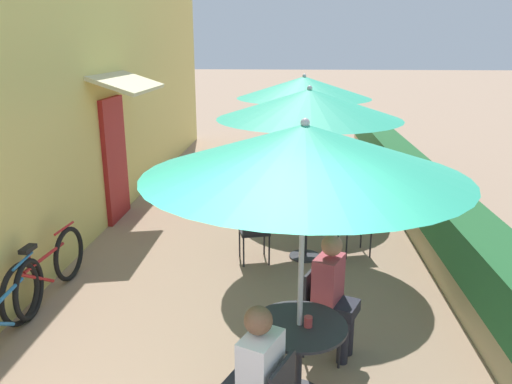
{
  "coord_description": "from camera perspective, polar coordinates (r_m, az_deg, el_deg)",
  "views": [
    {
      "loc": [
        0.62,
        -1.91,
        2.95
      ],
      "look_at": [
        0.15,
        4.63,
        1.0
      ],
      "focal_mm": 35.0,
      "sensor_mm": 36.0,
      "label": 1
    }
  ],
  "objects": [
    {
      "name": "seated_patron_near_left",
      "position": [
        4.9,
        8.83,
        -11.14
      ],
      "size": [
        0.49,
        0.45,
        1.25
      ],
      "rotation": [
        0.0,
        0.0,
        4.3
      ],
      "color": "#23232D",
      "rests_on": "ground_plane"
    },
    {
      "name": "cafe_chair_near_left",
      "position": [
        5.01,
        7.5,
        -12.62
      ],
      "size": [
        0.53,
        0.53,
        0.87
      ],
      "rotation": [
        0.0,
        0.0,
        4.3
      ],
      "color": "#232328",
      "rests_on": "ground_plane"
    },
    {
      "name": "cafe_facade_wall",
      "position": [
        9.31,
        -16.05,
        10.63
      ],
      "size": [
        0.98,
        13.89,
        4.2
      ],
      "color": "#E0CC6B",
      "rests_on": "ground_plane"
    },
    {
      "name": "cafe_chair_far_right",
      "position": [
        10.25,
        7.37,
        2.69
      ],
      "size": [
        0.56,
        0.56,
        0.87
      ],
      "rotation": [
        0.0,
        0.0,
        10.34
      ],
      "color": "#232328",
      "rests_on": "ground_plane"
    },
    {
      "name": "patio_table_far",
      "position": [
        9.61,
        5.23,
        1.92
      ],
      "size": [
        0.8,
        0.8,
        0.72
      ],
      "color": "#28282D",
      "rests_on": "ground_plane"
    },
    {
      "name": "coffee_cup_mid",
      "position": [
        7.03,
        6.48,
        -1.64
      ],
      "size": [
        0.07,
        0.07,
        0.09
      ],
      "color": "white",
      "rests_on": "patio_table_mid"
    },
    {
      "name": "planter_hedge",
      "position": [
        9.32,
        17.16,
        0.81
      ],
      "size": [
        0.6,
        12.89,
        1.01
      ],
      "color": "tan",
      "rests_on": "ground_plane"
    },
    {
      "name": "bicycle_second",
      "position": [
        6.47,
        -22.85,
        -8.34
      ],
      "size": [
        0.17,
        1.79,
        0.8
      ],
      "rotation": [
        0.0,
        0.0,
        -0.06
      ],
      "color": "black",
      "rests_on": "ground_plane"
    },
    {
      "name": "coffee_cup_far",
      "position": [
        9.58,
        5.85,
        3.29
      ],
      "size": [
        0.07,
        0.07,
        0.09
      ],
      "color": "#B73D3D",
      "rests_on": "patio_table_far"
    },
    {
      "name": "patio_umbrella_far",
      "position": [
        9.34,
        5.5,
        11.81
      ],
      "size": [
        2.47,
        2.47,
        2.43
      ],
      "color": "#B7B7BC",
      "rests_on": "ground_plane"
    },
    {
      "name": "patio_table_near",
      "position": [
        4.39,
        4.93,
        -16.93
      ],
      "size": [
        0.8,
        0.8,
        0.72
      ],
      "color": "#28282D",
      "rests_on": "ground_plane"
    },
    {
      "name": "cafe_chair_far_left",
      "position": [
        9.01,
        2.8,
        0.87
      ],
      "size": [
        0.56,
        0.56,
        0.87
      ],
      "rotation": [
        0.0,
        0.0,
        7.2
      ],
      "color": "#232328",
      "rests_on": "ground_plane"
    },
    {
      "name": "seated_patron_near_right",
      "position": [
        3.76,
        -0.26,
        -20.38
      ],
      "size": [
        0.49,
        0.45,
        1.25
      ],
      "rotation": [
        0.0,
        0.0,
        7.44
      ],
      "color": "#23232D",
      "rests_on": "ground_plane"
    },
    {
      "name": "cafe_chair_mid_right",
      "position": [
        6.87,
        -0.11,
        -4.17
      ],
      "size": [
        0.49,
        0.49,
        0.87
      ],
      "rotation": [
        0.0,
        0.0,
        6.53
      ],
      "color": "#232328",
      "rests_on": "ground_plane"
    },
    {
      "name": "bicycle_leaning",
      "position": [
        5.7,
        -26.75,
        -12.34
      ],
      "size": [
        0.2,
        1.77,
        0.79
      ],
      "rotation": [
        0.0,
        0.0,
        0.08
      ],
      "color": "black",
      "rests_on": "ground_plane"
    },
    {
      "name": "patio_table_mid",
      "position": [
        7.09,
        5.69,
        -3.46
      ],
      "size": [
        0.8,
        0.8,
        0.72
      ],
      "color": "#28282D",
      "rests_on": "ground_plane"
    },
    {
      "name": "coffee_cup_near",
      "position": [
        4.24,
        5.99,
        -14.52
      ],
      "size": [
        0.07,
        0.07,
        0.09
      ],
      "color": "#B73D3D",
      "rests_on": "patio_table_near"
    },
    {
      "name": "patio_umbrella_near",
      "position": [
        3.74,
        5.55,
        4.75
      ],
      "size": [
        2.47,
        2.47,
        2.43
      ],
      "color": "#B7B7BC",
      "rests_on": "ground_plane"
    },
    {
      "name": "patio_umbrella_mid",
      "position": [
        6.71,
        6.09,
        9.95
      ],
      "size": [
        2.47,
        2.47,
        2.43
      ],
      "color": "#B7B7BC",
      "rests_on": "ground_plane"
    },
    {
      "name": "cafe_chair_mid_left",
      "position": [
        7.39,
        11.07,
        -2.97
      ],
      "size": [
        0.49,
        0.49,
        0.87
      ],
      "rotation": [
        0.0,
        0.0,
        3.39
      ],
      "color": "#232328",
      "rests_on": "ground_plane"
    }
  ]
}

